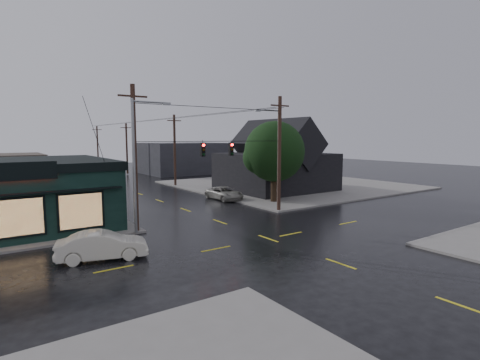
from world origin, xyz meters
TOP-DOWN VIEW (x-y plane):
  - ground_plane at (0.00, 0.00)m, footprint 160.00×160.00m
  - sidewalk_ne at (20.00, 20.00)m, footprint 28.00×28.00m
  - ne_building at (15.00, 17.00)m, footprint 12.60×11.60m
  - corner_tree at (9.11, 10.26)m, footprint 6.10×6.10m
  - utility_pole_nw at (-6.50, 6.50)m, footprint 2.00×0.32m
  - utility_pole_ne at (6.50, 6.50)m, footprint 2.00×0.32m
  - utility_pole_far_a at (6.50, 28.00)m, footprint 2.00×0.32m
  - utility_pole_far_b at (6.50, 48.00)m, footprint 2.00×0.32m
  - utility_pole_far_c at (6.50, 68.00)m, footprint 2.00×0.32m
  - span_signal_assembly at (0.10, 6.50)m, footprint 13.00×0.48m
  - streetlight_nw at (-6.80, 5.80)m, footprint 5.40×0.30m
  - streetlight_ne at (7.00, 7.20)m, footprint 5.40×0.30m
  - bg_building_east at (16.00, 45.00)m, footprint 14.00×12.00m
  - sedan_cream at (-10.04, 1.86)m, footprint 4.98×2.83m
  - suv_silver at (6.00, 14.79)m, footprint 2.41×4.97m

SIDE VIEW (x-z plane):
  - ground_plane at x=0.00m, z-range 0.00..0.00m
  - utility_pole_nw at x=-6.50m, z-range -5.08..5.08m
  - utility_pole_ne at x=6.50m, z-range -5.08..5.08m
  - utility_pole_far_a at x=6.50m, z-range -4.83..4.83m
  - utility_pole_far_b at x=6.50m, z-range -4.58..4.58m
  - utility_pole_far_c at x=6.50m, z-range -4.58..4.58m
  - streetlight_nw at x=-6.80m, z-range -4.58..4.58m
  - streetlight_ne at x=7.00m, z-range -4.58..4.58m
  - sidewalk_ne at x=20.00m, z-range 0.00..0.15m
  - suv_silver at x=6.00m, z-range 0.00..1.36m
  - sedan_cream at x=-10.04m, z-range 0.00..1.55m
  - bg_building_east at x=16.00m, z-range 0.00..5.60m
  - ne_building at x=15.00m, z-range 0.09..8.85m
  - corner_tree at x=9.11m, z-range 1.13..9.24m
  - span_signal_assembly at x=0.10m, z-range 5.08..6.31m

